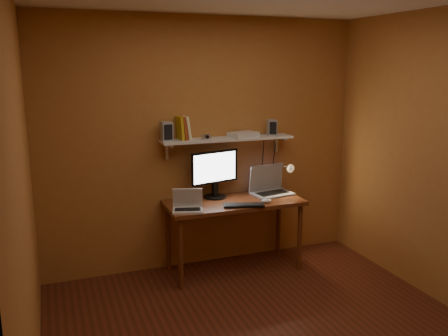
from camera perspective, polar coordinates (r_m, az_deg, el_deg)
name	(u,v)px	position (r m, az deg, el deg)	size (l,w,h in m)	color
room	(273,177)	(3.50, 5.90, -1.12)	(3.44, 3.24, 2.64)	#5A2517
desk	(234,209)	(4.88, 1.22, -4.93)	(1.40, 0.60, 0.75)	brown
wall_shelf	(227,139)	(4.90, 0.41, 3.49)	(1.40, 0.25, 0.21)	silver
monitor	(215,172)	(4.90, -1.10, -0.45)	(0.54, 0.28, 0.50)	black
laptop	(269,186)	(5.13, 5.49, -2.20)	(0.46, 0.36, 0.31)	gray
netbook	(188,205)	(4.53, -4.40, -4.41)	(0.33, 0.28, 0.21)	silver
keyboard	(244,205)	(4.67, 2.38, -4.50)	(0.40, 0.13, 0.02)	black
mouse	(266,201)	(4.80, 5.13, -3.95)	(0.11, 0.07, 0.04)	silver
desk_lamp	(286,173)	(5.18, 7.50, -0.63)	(0.09, 0.23, 0.38)	silver
speaker_left	(166,131)	(4.69, -6.94, 4.39)	(0.11, 0.11, 0.19)	gray
speaker_right	(272,128)	(5.07, 5.77, 4.87)	(0.09, 0.09, 0.17)	gray
books	(183,128)	(4.76, -4.93, 4.82)	(0.13, 0.16, 0.24)	#B89219
shelf_camera	(206,137)	(4.76, -2.16, 3.79)	(0.10, 0.06, 0.06)	silver
router	(243,134)	(4.95, 2.33, 4.05)	(0.29, 0.19, 0.05)	silver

